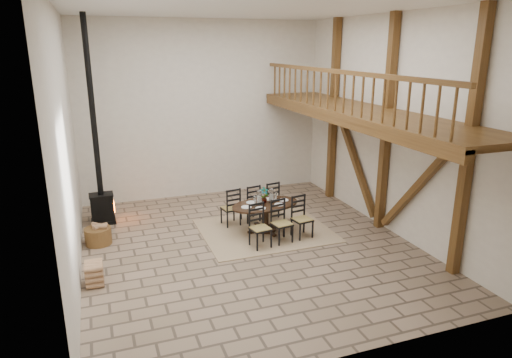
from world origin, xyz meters
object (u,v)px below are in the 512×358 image
object	(u,v)px
log_basket	(98,235)
wood_stove	(99,179)
dining_table	(265,216)
log_stack	(94,274)

from	to	relation	value
log_basket	wood_stove	bearing A→B (deg)	83.40
dining_table	wood_stove	xyz separation A→B (m)	(-3.63, 1.87, 0.78)
log_basket	log_stack	world-z (taller)	log_basket
log_stack	wood_stove	bearing A→B (deg)	85.27
log_basket	log_stack	xyz separation A→B (m)	(-0.11, -1.88, 0.01)
log_stack	log_basket	bearing A→B (deg)	86.56
wood_stove	log_basket	bearing A→B (deg)	-97.55
dining_table	log_basket	xyz separation A→B (m)	(-3.78, 0.58, -0.17)
wood_stove	log_stack	world-z (taller)	wood_stove
dining_table	log_basket	bearing A→B (deg)	162.03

